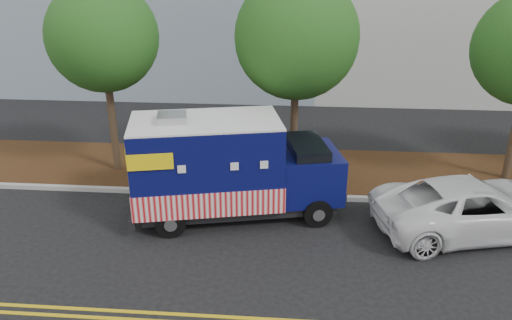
{
  "coord_description": "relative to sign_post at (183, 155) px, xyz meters",
  "views": [
    {
      "loc": [
        1.0,
        -13.12,
        7.39
      ],
      "look_at": [
        -0.12,
        0.6,
        1.65
      ],
      "focal_mm": 35.0,
      "sensor_mm": 36.0,
      "label": 1
    }
  ],
  "objects": [
    {
      "name": "ground",
      "position": [
        2.63,
        -1.9,
        -1.2
      ],
      "size": [
        120.0,
        120.0,
        0.0
      ],
      "primitive_type": "plane",
      "color": "black",
      "rests_on": "ground"
    },
    {
      "name": "food_truck",
      "position": [
        1.66,
        -1.75,
        0.28
      ],
      "size": [
        6.52,
        3.53,
        3.26
      ],
      "rotation": [
        0.0,
        0.0,
        0.22
      ],
      "color": "black",
      "rests_on": "ground"
    },
    {
      "name": "white_car",
      "position": [
        8.69,
        -2.13,
        -0.43
      ],
      "size": [
        5.98,
        3.78,
        1.54
      ],
      "primitive_type": "imported",
      "rotation": [
        0.0,
        0.0,
        1.81
      ],
      "color": "white",
      "rests_on": "ground"
    },
    {
      "name": "centerline_near",
      "position": [
        2.63,
        -6.35,
        -1.19
      ],
      "size": [
        120.0,
        0.1,
        0.01
      ],
      "primitive_type": "cube",
      "color": "gold",
      "rests_on": "ground"
    },
    {
      "name": "curb",
      "position": [
        2.63,
        -0.5,
        -1.12
      ],
      "size": [
        120.0,
        0.18,
        0.15
      ],
      "primitive_type": "cube",
      "color": "#9E9E99",
      "rests_on": "ground"
    },
    {
      "name": "tree_b",
      "position": [
        3.61,
        1.37,
        3.65
      ],
      "size": [
        4.04,
        4.04,
        6.88
      ],
      "color": "#38281C",
      "rests_on": "ground"
    },
    {
      "name": "mulch_strip",
      "position": [
        2.63,
        1.6,
        -1.12
      ],
      "size": [
        120.0,
        4.0,
        0.15
      ],
      "primitive_type": "cube",
      "color": "black",
      "rests_on": "ground"
    },
    {
      "name": "sign_post",
      "position": [
        0.0,
        0.0,
        0.0
      ],
      "size": [
        0.06,
        0.06,
        2.4
      ],
      "primitive_type": "cube",
      "color": "#473828",
      "rests_on": "ground"
    },
    {
      "name": "tree_a",
      "position": [
        -2.7,
        1.06,
        3.63
      ],
      "size": [
        3.63,
        3.63,
        6.66
      ],
      "color": "#38281C",
      "rests_on": "ground"
    }
  ]
}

